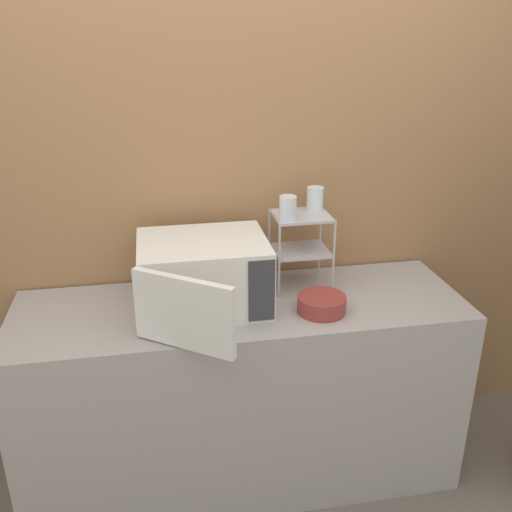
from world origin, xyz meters
TOP-DOWN VIEW (x-y plane):
  - wall_back at (0.00, 0.65)m, footprint 8.00×0.06m
  - counter at (0.00, 0.31)m, footprint 1.90×0.61m
  - microwave at (-0.16, 0.31)m, footprint 0.54×0.67m
  - dish_rack at (0.29, 0.45)m, footprint 0.25×0.22m
  - glass_front_left at (0.21, 0.39)m, footprint 0.07×0.07m
  - glass_back_right at (0.36, 0.50)m, footprint 0.07×0.07m
  - bowl at (0.31, 0.18)m, footprint 0.20×0.20m

SIDE VIEW (x-z plane):
  - counter at x=0.00m, z-range 0.00..0.89m
  - bowl at x=0.31m, z-range 0.89..0.96m
  - microwave at x=-0.16m, z-range 0.89..1.18m
  - dish_rack at x=0.29m, z-range 0.96..1.29m
  - glass_front_left at x=0.21m, z-range 1.22..1.32m
  - glass_back_right at x=0.36m, z-range 1.22..1.32m
  - wall_back at x=0.00m, z-range 0.00..2.60m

